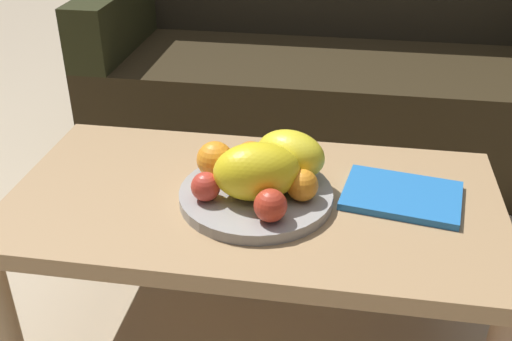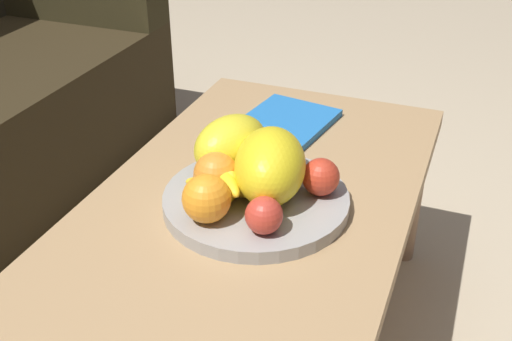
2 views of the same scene
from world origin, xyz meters
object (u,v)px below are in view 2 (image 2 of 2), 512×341
melon_smaller_beside (231,145)px  banana_bunch (224,183)px  coffee_table (245,228)px  apple_front (321,177)px  orange_front (207,199)px  orange_right (216,174)px  apple_left (264,215)px  fruit_bowl (256,200)px  melon_large_front (270,166)px  orange_left (284,154)px  magazine (282,125)px

melon_smaller_beside → banana_bunch: bearing=-164.9°
coffee_table → melon_smaller_beside: melon_smaller_beside is taller
melon_smaller_beside → apple_front: bearing=-96.0°
orange_front → orange_right: (0.08, 0.02, -0.00)m
melon_smaller_beside → apple_left: melon_smaller_beside is taller
fruit_bowl → apple_front: 0.12m
melon_large_front → apple_left: (-0.10, -0.03, -0.03)m
apple_front → banana_bunch: apple_front is taller
orange_front → apple_front: size_ratio=1.22×
apple_left → banana_bunch: size_ratio=0.37×
orange_right → apple_front: size_ratio=1.18×
melon_large_front → melon_smaller_beside: size_ratio=1.14×
coffee_table → banana_bunch: 0.11m
apple_front → apple_left: size_ratio=1.08×
orange_left → orange_right: orange_right is taller
orange_left → melon_smaller_beside: bearing=110.9°
orange_right → apple_front: bearing=-68.4°
fruit_bowl → orange_right: (-0.02, 0.07, 0.05)m
orange_front → magazine: size_ratio=0.33×
banana_bunch → melon_large_front: bearing=-68.3°
fruit_bowl → orange_left: (0.10, -0.02, 0.05)m
melon_large_front → orange_front: 0.13m
orange_left → banana_bunch: 0.14m
fruit_bowl → apple_front: (0.05, -0.10, 0.05)m
melon_smaller_beside → banana_bunch: (-0.09, -0.02, -0.03)m
fruit_bowl → orange_front: 0.12m
orange_right → apple_left: bearing=-122.7°
coffee_table → banana_bunch: (-0.02, 0.03, 0.10)m
melon_smaller_beside → magazine: bearing=-4.1°
fruit_bowl → orange_left: bearing=-10.3°
coffee_table → orange_right: bearing=105.7°
orange_left → orange_right: (-0.12, 0.09, 0.01)m
apple_left → banana_bunch: bearing=54.5°
melon_large_front → banana_bunch: size_ratio=1.08×
coffee_table → orange_left: size_ratio=15.90×
fruit_bowl → banana_bunch: 0.07m
orange_right → apple_front: orange_right is taller
orange_left → apple_front: 0.10m
fruit_bowl → apple_front: size_ratio=4.94×
orange_front → apple_front: (0.15, -0.15, -0.01)m
melon_large_front → orange_left: melon_large_front is taller
banana_bunch → magazine: bearing=1.1°
orange_left → banana_bunch: orange_left is taller
melon_large_front → orange_left: bearing=3.4°
orange_left → coffee_table: bearing=161.7°
coffee_table → orange_front: size_ratio=13.13×
apple_left → apple_front: bearing=-20.3°
banana_bunch → orange_right: bearing=80.5°
fruit_bowl → orange_front: (-0.10, 0.05, 0.05)m
melon_smaller_beside → orange_right: melon_smaller_beside is taller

